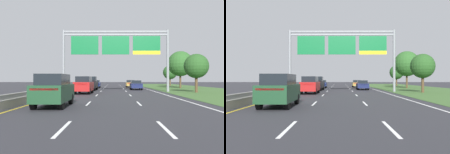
{
  "view_description": "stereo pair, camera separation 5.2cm",
  "coord_description": "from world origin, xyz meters",
  "views": [
    {
      "loc": [
        -0.03,
        1.73,
        1.79
      ],
      "look_at": [
        -0.13,
        20.45,
        1.95
      ],
      "focal_mm": 38.88,
      "sensor_mm": 36.0,
      "label": 1
    },
    {
      "loc": [
        0.03,
        1.73,
        1.79
      ],
      "look_at": [
        -0.13,
        20.45,
        1.95
      ],
      "focal_mm": 38.88,
      "sensor_mm": 36.0,
      "label": 2
    }
  ],
  "objects": [
    {
      "name": "roadside_tree_mid",
      "position": [
        10.96,
        33.8,
        3.5
      ],
      "size": [
        3.23,
        3.23,
        5.13
      ],
      "color": "#4C3823",
      "rests_on": "ground"
    },
    {
      "name": "roadside_tree_far",
      "position": [
        13.1,
        49.18,
        4.78
      ],
      "size": [
        4.92,
        4.92,
        7.25
      ],
      "color": "#4C3823",
      "rests_on": "ground"
    },
    {
      "name": "car_blue_left_lane_sedan",
      "position": [
        -3.64,
        51.33,
        0.82
      ],
      "size": [
        1.83,
        4.4,
        1.57
      ],
      "rotation": [
        0.0,
        0.0,
        1.57
      ],
      "color": "navy",
      "rests_on": "ground"
    },
    {
      "name": "car_gold_right_lane_sedan",
      "position": [
        3.68,
        54.61,
        0.82
      ],
      "size": [
        1.84,
        4.41,
        1.57
      ],
      "rotation": [
        0.0,
        0.0,
        1.57
      ],
      "color": "#A38438",
      "rests_on": "ground"
    },
    {
      "name": "median_barrier_concrete",
      "position": [
        -6.6,
        35.0,
        0.35
      ],
      "size": [
        0.6,
        110.0,
        0.85
      ],
      "color": "gray",
      "rests_on": "ground"
    },
    {
      "name": "overhead_sign_gantry",
      "position": [
        0.3,
        35.73,
        6.19
      ],
      "size": [
        15.06,
        0.42,
        8.72
      ],
      "color": "gray",
      "rests_on": "ground"
    },
    {
      "name": "grass_verge_right",
      "position": [
        13.95,
        35.0,
        0.01
      ],
      "size": [
        14.0,
        110.0,
        0.02
      ],
      "primitive_type": "cube",
      "color": "#3D602D",
      "rests_on": "ground"
    },
    {
      "name": "roadside_tree_distant",
      "position": [
        14.88,
        65.31,
        3.56
      ],
      "size": [
        3.67,
        3.67,
        5.41
      ],
      "color": "#4C3823",
      "rests_on": "ground"
    },
    {
      "name": "lane_striping",
      "position": [
        0.0,
        34.54,
        0.0
      ],
      "size": [
        11.96,
        106.0,
        0.01
      ],
      "color": "white",
      "rests_on": "ground"
    },
    {
      "name": "car_navy_right_lane_sedan",
      "position": [
        3.75,
        42.28,
        0.82
      ],
      "size": [
        1.83,
        4.4,
        1.57
      ],
      "rotation": [
        0.0,
        0.0,
        1.57
      ],
      "color": "#161E47",
      "rests_on": "ground"
    },
    {
      "name": "pickup_truck_black",
      "position": [
        -3.67,
        40.16,
        1.07
      ],
      "size": [
        2.15,
        5.45,
        2.2
      ],
      "rotation": [
        0.0,
        0.0,
        1.54
      ],
      "color": "black",
      "rests_on": "ground"
    },
    {
      "name": "car_red_left_lane_suv",
      "position": [
        -3.6,
        31.36,
        1.1
      ],
      "size": [
        2.02,
        4.75,
        2.11
      ],
      "rotation": [
        0.0,
        0.0,
        1.55
      ],
      "color": "maroon",
      "rests_on": "ground"
    },
    {
      "name": "ground_plane",
      "position": [
        0.0,
        35.0,
        0.0
      ],
      "size": [
        220.0,
        220.0,
        0.0
      ],
      "primitive_type": "plane",
      "color": "#2B2B30"
    },
    {
      "name": "car_darkgreen_left_lane_suv",
      "position": [
        -3.88,
        17.41,
        1.1
      ],
      "size": [
        1.92,
        4.71,
        2.11
      ],
      "rotation": [
        0.0,
        0.0,
        1.58
      ],
      "color": "#193D23",
      "rests_on": "ground"
    }
  ]
}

